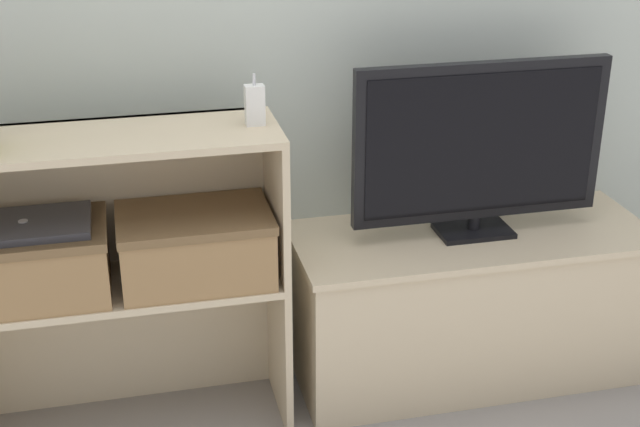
{
  "coord_description": "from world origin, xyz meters",
  "views": [
    {
      "loc": [
        -0.51,
        -2.04,
        1.6
      ],
      "look_at": [
        0.0,
        0.16,
        0.61
      ],
      "focal_mm": 50.0,
      "sensor_mm": 36.0,
      "label": 1
    }
  ],
  "objects_px": {
    "tv": "(480,145)",
    "laptop": "(24,225)",
    "tv_stand": "(468,303)",
    "storage_basket_right": "(195,242)",
    "storage_basket_left": "(29,259)",
    "baby_monitor": "(255,105)"
  },
  "relations": [
    {
      "from": "tv",
      "to": "storage_basket_left",
      "type": "xyz_separation_m",
      "value": [
        -1.26,
        -0.07,
        -0.19
      ]
    },
    {
      "from": "baby_monitor",
      "to": "storage_basket_right",
      "type": "relative_size",
      "value": 0.33
    },
    {
      "from": "baby_monitor",
      "to": "storage_basket_left",
      "type": "distance_m",
      "value": 0.71
    },
    {
      "from": "tv",
      "to": "laptop",
      "type": "xyz_separation_m",
      "value": [
        -1.26,
        -0.07,
        -0.09
      ]
    },
    {
      "from": "tv",
      "to": "tv_stand",
      "type": "bearing_deg",
      "value": 90.0
    },
    {
      "from": "tv_stand",
      "to": "storage_basket_right",
      "type": "distance_m",
      "value": 0.9
    },
    {
      "from": "storage_basket_right",
      "to": "laptop",
      "type": "xyz_separation_m",
      "value": [
        -0.43,
        0.0,
        0.1
      ]
    },
    {
      "from": "storage_basket_left",
      "to": "laptop",
      "type": "bearing_deg",
      "value": 90.0
    },
    {
      "from": "tv",
      "to": "storage_basket_left",
      "type": "height_order",
      "value": "tv"
    },
    {
      "from": "tv",
      "to": "storage_basket_right",
      "type": "distance_m",
      "value": 0.85
    },
    {
      "from": "tv",
      "to": "laptop",
      "type": "bearing_deg",
      "value": -177.04
    },
    {
      "from": "baby_monitor",
      "to": "storage_basket_right",
      "type": "xyz_separation_m",
      "value": [
        -0.18,
        -0.02,
        -0.37
      ]
    },
    {
      "from": "tv_stand",
      "to": "storage_basket_right",
      "type": "height_order",
      "value": "storage_basket_right"
    },
    {
      "from": "tv_stand",
      "to": "laptop",
      "type": "bearing_deg",
      "value": -176.97
    },
    {
      "from": "laptop",
      "to": "storage_basket_left",
      "type": "bearing_deg",
      "value": -90.0
    },
    {
      "from": "tv",
      "to": "storage_basket_right",
      "type": "height_order",
      "value": "tv"
    },
    {
      "from": "tv",
      "to": "laptop",
      "type": "relative_size",
      "value": 2.25
    },
    {
      "from": "tv_stand",
      "to": "baby_monitor",
      "type": "xyz_separation_m",
      "value": [
        -0.66,
        -0.05,
        0.7
      ]
    },
    {
      "from": "tv",
      "to": "baby_monitor",
      "type": "bearing_deg",
      "value": -175.62
    },
    {
      "from": "laptop",
      "to": "baby_monitor",
      "type": "bearing_deg",
      "value": 1.42
    },
    {
      "from": "storage_basket_right",
      "to": "laptop",
      "type": "height_order",
      "value": "laptop"
    },
    {
      "from": "tv_stand",
      "to": "tv",
      "type": "bearing_deg",
      "value": -90.0
    }
  ]
}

